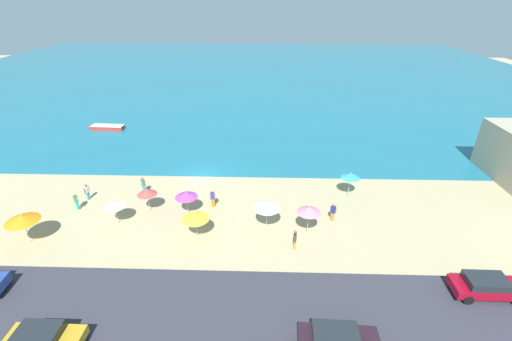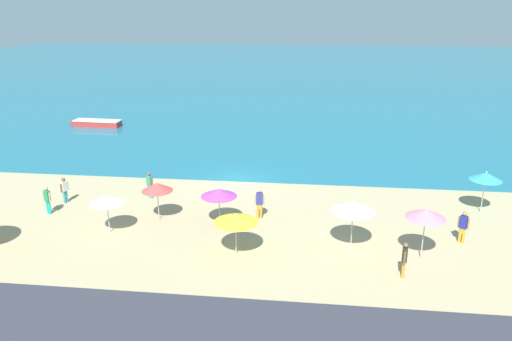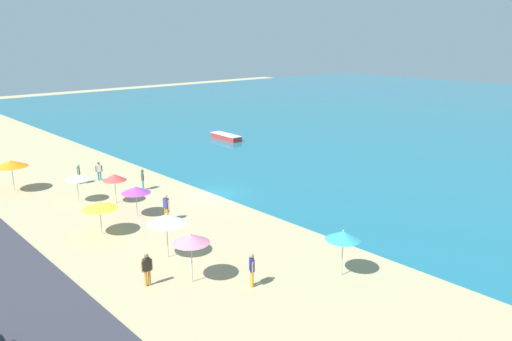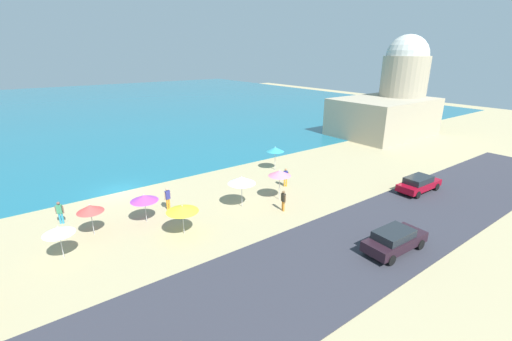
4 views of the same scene
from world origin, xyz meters
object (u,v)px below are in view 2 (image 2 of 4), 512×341
object	(u,v)px
beach_umbrella_4	(353,206)
bather_3	(260,202)
bather_5	(47,199)
beach_umbrella_1	(486,176)
beach_umbrella_2	(426,214)
beach_umbrella_0	(107,199)
beach_umbrella_5	(236,219)
skiff_nearshore	(97,123)
bather_2	(463,225)
beach_umbrella_6	(157,187)
bather_4	(150,183)
beach_umbrella_3	(219,193)
bather_0	(64,189)
bather_1	(404,258)

from	to	relation	value
beach_umbrella_4	bather_3	size ratio (longest dim) A/B	1.44
beach_umbrella_4	bather_5	distance (m)	17.36
beach_umbrella_1	beach_umbrella_2	world-z (taller)	beach_umbrella_2
beach_umbrella_0	beach_umbrella_5	bearing A→B (deg)	-12.46
beach_umbrella_4	beach_umbrella_5	size ratio (longest dim) A/B	1.20
beach_umbrella_4	skiff_nearshore	bearing A→B (deg)	135.44
beach_umbrella_5	bather_2	bearing A→B (deg)	12.42
beach_umbrella_0	bather_2	distance (m)	18.39
bather_5	beach_umbrella_5	bearing A→B (deg)	-17.06
beach_umbrella_6	bather_4	size ratio (longest dim) A/B	1.33
beach_umbrella_2	beach_umbrella_4	distance (m)	3.37
beach_umbrella_1	beach_umbrella_4	size ratio (longest dim) A/B	0.96
beach_umbrella_3	bather_0	xyz separation A→B (m)	(-9.93, 1.97, -0.96)
bather_5	skiff_nearshore	size ratio (longest dim) A/B	0.33
bather_2	bather_3	bearing A→B (deg)	170.30
beach_umbrella_1	bather_5	distance (m)	25.27
bather_2	beach_umbrella_4	bearing A→B (deg)	-167.75
beach_umbrella_3	beach_umbrella_6	size ratio (longest dim) A/B	0.95
beach_umbrella_0	bather_3	xyz separation A→B (m)	(7.77, 2.73, -0.88)
beach_umbrella_2	bather_3	bearing A→B (deg)	155.67
bather_4	beach_umbrella_2	bearing A→B (deg)	-21.47
beach_umbrella_4	beach_umbrella_6	size ratio (longest dim) A/B	1.15
bather_5	bather_0	bearing A→B (deg)	83.81
beach_umbrella_0	bather_1	xyz separation A→B (m)	(14.83, -2.85, -0.95)
bather_0	bather_5	bearing A→B (deg)	-96.19
beach_umbrella_0	beach_umbrella_6	xyz separation A→B (m)	(2.12, 1.94, 0.05)
beach_umbrella_5	beach_umbrella_0	bearing A→B (deg)	167.54
beach_umbrella_0	beach_umbrella_3	xyz separation A→B (m)	(5.65, 1.71, -0.04)
bather_0	bather_4	world-z (taller)	bather_4
beach_umbrella_0	beach_umbrella_2	bearing A→B (deg)	-3.55
beach_umbrella_6	bather_2	xyz separation A→B (m)	(16.22, -1.03, -0.99)
beach_umbrella_0	beach_umbrella_5	distance (m)	7.25
bather_4	beach_umbrella_6	bearing A→B (deg)	-64.22
beach_umbrella_2	beach_umbrella_1	bearing A→B (deg)	53.23
beach_umbrella_1	skiff_nearshore	size ratio (longest dim) A/B	0.50
beach_umbrella_3	bather_2	xyz separation A→B (m)	(12.70, -0.79, -0.90)
beach_umbrella_0	bather_2	xyz separation A→B (m)	(18.35, 0.92, -0.93)
beach_umbrella_5	bather_3	size ratio (longest dim) A/B	1.20
beach_umbrella_0	beach_umbrella_1	size ratio (longest dim) A/B	0.87
beach_umbrella_2	beach_umbrella_5	world-z (taller)	beach_umbrella_2
bather_1	beach_umbrella_6	bearing A→B (deg)	159.33
beach_umbrella_3	beach_umbrella_6	distance (m)	3.54
beach_umbrella_5	bather_2	distance (m)	11.58
beach_umbrella_4	bather_3	world-z (taller)	beach_umbrella_4
beach_umbrella_1	beach_umbrella_4	distance (m)	9.58
bather_3	bather_2	bearing A→B (deg)	-9.70
bather_2	bather_5	distance (m)	22.84
beach_umbrella_2	beach_umbrella_6	bearing A→B (deg)	168.04
beach_umbrella_3	beach_umbrella_4	distance (m)	7.34
beach_umbrella_3	bather_2	world-z (taller)	beach_umbrella_3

